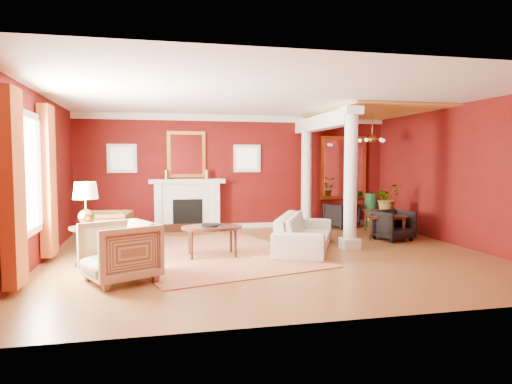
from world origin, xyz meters
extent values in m
plane|color=brown|center=(0.00, 0.00, 0.00)|extent=(8.00, 8.00, 0.00)
cube|color=#570D0C|center=(0.00, 3.50, 1.45)|extent=(8.00, 0.04, 2.90)
cube|color=#570D0C|center=(0.00, -3.50, 1.45)|extent=(8.00, 0.04, 2.90)
cube|color=#570D0C|center=(-4.00, 0.00, 1.45)|extent=(0.04, 7.00, 2.90)
cube|color=#570D0C|center=(4.00, 0.00, 1.45)|extent=(0.04, 7.00, 2.90)
cube|color=white|center=(0.00, 0.00, 2.90)|extent=(8.00, 7.00, 0.04)
cube|color=white|center=(-1.30, 3.33, 0.60)|extent=(1.60, 0.34, 1.20)
cube|color=black|center=(-1.30, 3.16, 0.45)|extent=(0.72, 0.03, 0.70)
cube|color=black|center=(-1.30, 3.16, 0.10)|extent=(1.20, 0.05, 0.20)
cube|color=white|center=(-1.30, 3.29, 1.24)|extent=(1.85, 0.42, 0.10)
cube|color=white|center=(-2.00, 3.30, 0.60)|extent=(0.16, 0.40, 1.20)
cube|color=white|center=(-0.60, 3.30, 0.60)|extent=(0.16, 0.40, 1.20)
cube|color=gold|center=(-1.30, 3.46, 1.90)|extent=(0.95, 0.06, 1.15)
cube|color=white|center=(-1.30, 3.42, 1.90)|extent=(0.78, 0.02, 0.98)
cube|color=white|center=(-2.85, 3.47, 1.80)|extent=(0.70, 0.06, 0.70)
cube|color=white|center=(-2.85, 3.44, 1.80)|extent=(0.54, 0.02, 0.54)
cube|color=white|center=(0.25, 3.47, 1.80)|extent=(0.70, 0.06, 0.70)
cube|color=white|center=(0.25, 3.44, 1.80)|extent=(0.54, 0.02, 0.54)
cube|color=white|center=(-3.98, -0.60, 1.55)|extent=(0.03, 1.30, 1.70)
cube|color=white|center=(-3.95, -1.30, 1.55)|extent=(0.08, 0.10, 1.90)
cube|color=white|center=(-3.95, 0.10, 1.55)|extent=(0.08, 0.10, 1.90)
cube|color=#A1471B|center=(-3.88, -1.60, 1.40)|extent=(0.18, 0.55, 2.60)
cube|color=#A1471B|center=(-3.88, 0.40, 1.40)|extent=(0.18, 0.55, 2.60)
cube|color=white|center=(1.70, 0.30, 0.10)|extent=(0.34, 0.34, 0.20)
cylinder|color=white|center=(1.70, 0.30, 1.45)|extent=(0.26, 0.26, 2.50)
cube|color=white|center=(1.70, 0.30, 2.72)|extent=(0.36, 0.36, 0.16)
cube|color=white|center=(1.70, 3.00, 0.10)|extent=(0.34, 0.34, 0.20)
cylinder|color=white|center=(1.70, 3.00, 1.45)|extent=(0.26, 0.26, 2.50)
cube|color=white|center=(1.70, 3.00, 2.72)|extent=(0.36, 0.36, 0.16)
cube|color=white|center=(1.70, 1.90, 2.62)|extent=(0.30, 3.20, 0.32)
cube|color=gold|center=(2.85, 1.75, 2.87)|extent=(2.30, 3.40, 0.04)
cube|color=gold|center=(2.90, 3.46, 1.55)|extent=(1.30, 0.06, 1.70)
cube|color=white|center=(2.90, 3.42, 1.55)|extent=(1.10, 0.02, 1.50)
cylinder|color=#A88135|center=(2.90, 1.80, 2.58)|extent=(0.02, 0.02, 0.65)
sphere|color=#A88135|center=(2.90, 1.80, 2.25)|extent=(0.20, 0.20, 0.20)
sphere|color=white|center=(3.18, 1.80, 2.22)|extent=(0.09, 0.09, 0.09)
sphere|color=white|center=(2.99, 2.07, 2.22)|extent=(0.09, 0.09, 0.09)
sphere|color=white|center=(2.67, 1.96, 2.22)|extent=(0.09, 0.09, 0.09)
sphere|color=white|center=(2.67, 1.64, 2.22)|extent=(0.09, 0.09, 0.09)
sphere|color=white|center=(2.99, 1.53, 2.22)|extent=(0.09, 0.09, 0.09)
cube|color=white|center=(0.00, 3.46, 2.82)|extent=(8.00, 0.08, 0.16)
cube|color=white|center=(0.00, 3.46, 0.06)|extent=(8.00, 0.08, 0.12)
cube|color=maroon|center=(-1.05, 0.37, 0.01)|extent=(3.96, 4.67, 0.02)
imported|color=beige|center=(0.78, 0.37, 0.46)|extent=(1.61, 2.42, 0.92)
imported|color=black|center=(-2.98, 1.20, 0.42)|extent=(0.88, 0.92, 0.84)
imported|color=tan|center=(-2.58, -1.30, 0.48)|extent=(1.19, 1.22, 0.96)
cylinder|color=black|center=(-1.07, 0.13, 0.53)|extent=(1.11, 1.11, 0.05)
cylinder|color=black|center=(-1.46, -0.12, 0.25)|extent=(0.05, 0.05, 0.50)
cylinder|color=black|center=(-0.68, -0.12, 0.25)|extent=(0.05, 0.05, 0.50)
cylinder|color=black|center=(-1.46, 0.37, 0.25)|extent=(0.05, 0.05, 0.50)
cylinder|color=black|center=(-0.68, 0.37, 0.25)|extent=(0.05, 0.05, 0.50)
imported|color=black|center=(-1.07, 0.10, 0.67)|extent=(0.17, 0.04, 0.23)
cylinder|color=black|center=(-3.19, -0.12, 0.02)|extent=(0.41, 0.41, 0.04)
cylinder|color=black|center=(-3.19, -0.12, 0.32)|extent=(0.10, 0.10, 0.63)
cylinder|color=black|center=(-3.19, -0.12, 0.63)|extent=(0.56, 0.56, 0.04)
sphere|color=#A88135|center=(-3.19, -0.12, 0.82)|extent=(0.26, 0.26, 0.26)
cylinder|color=#A88135|center=(-3.19, -0.12, 1.01)|extent=(0.03, 0.03, 0.28)
cone|color=white|center=(-3.19, -0.12, 1.26)|extent=(0.41, 0.41, 0.28)
imported|color=black|center=(3.13, 1.56, 0.43)|extent=(1.07, 1.63, 0.86)
imported|color=black|center=(3.02, 0.97, 0.37)|extent=(0.85, 0.82, 0.73)
imported|color=black|center=(2.65, 2.97, 0.35)|extent=(0.87, 0.85, 0.70)
sphere|color=#15421D|center=(3.50, 3.00, 0.18)|extent=(0.37, 0.37, 0.37)
cylinder|color=#15421D|center=(3.50, 3.00, 0.44)|extent=(0.33, 0.33, 0.89)
imported|color=#26591E|center=(3.15, 1.51, 1.12)|extent=(0.80, 0.84, 0.52)
camera|label=1|loc=(-2.05, -8.07, 1.76)|focal=32.00mm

